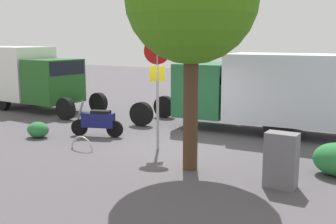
% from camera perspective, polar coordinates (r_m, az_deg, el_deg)
% --- Properties ---
extents(ground_plane, '(60.00, 60.00, 0.00)m').
position_cam_1_polar(ground_plane, '(12.63, 1.19, -4.88)').
color(ground_plane, '#4E4A4F').
extents(box_truck_near, '(8.32, 2.77, 2.73)m').
position_cam_1_polar(box_truck_near, '(14.81, 13.35, 3.14)').
color(box_truck_near, black).
rests_on(box_truck_near, ground).
extents(box_truck_far, '(6.93, 2.55, 2.86)m').
position_cam_1_polar(box_truck_far, '(20.60, -18.69, 4.82)').
color(box_truck_far, black).
rests_on(box_truck_far, ground).
extents(motorcycle, '(1.75, 0.80, 1.20)m').
position_cam_1_polar(motorcycle, '(14.13, -9.52, -1.26)').
color(motorcycle, black).
rests_on(motorcycle, ground).
extents(stop_sign, '(0.71, 0.33, 3.26)m').
position_cam_1_polar(stop_sign, '(12.07, -1.46, 4.94)').
color(stop_sign, '#9E9EA3').
rests_on(stop_sign, ground).
extents(utility_cabinet, '(0.69, 0.41, 1.23)m').
position_cam_1_polar(utility_cabinet, '(9.51, 15.12, -6.36)').
color(utility_cabinet, slate).
rests_on(utility_cabinet, ground).
extents(bike_rack_hoop, '(0.85, 0.07, 0.85)m').
position_cam_1_polar(bike_rack_hoop, '(12.62, -11.61, -5.09)').
color(bike_rack_hoop, '#B7B7BC').
rests_on(bike_rack_hoop, ground).
extents(shrub_mid_verge, '(0.77, 0.63, 0.52)m').
position_cam_1_polar(shrub_mid_verge, '(14.52, -17.24, -2.31)').
color(shrub_mid_verge, '#2B733A').
rests_on(shrub_mid_verge, ground).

